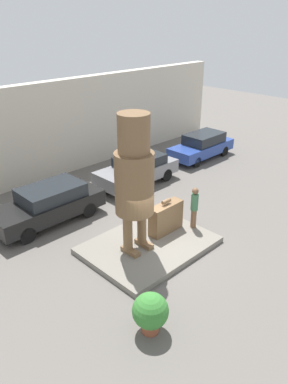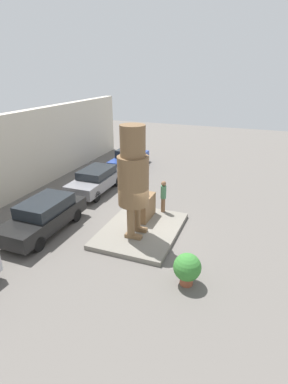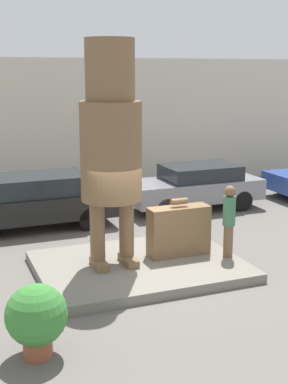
% 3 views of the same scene
% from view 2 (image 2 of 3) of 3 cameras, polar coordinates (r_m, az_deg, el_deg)
% --- Properties ---
extents(ground_plane, '(60.00, 60.00, 0.00)m').
position_cam_2_polar(ground_plane, '(14.63, -0.57, -7.60)').
color(ground_plane, '#605B56').
extents(pedestal, '(4.68, 3.50, 0.22)m').
position_cam_2_polar(pedestal, '(14.58, -0.57, -7.23)').
color(pedestal, slate).
rests_on(pedestal, ground_plane).
extents(statue_figure, '(1.36, 1.36, 5.03)m').
position_cam_2_polar(statue_figure, '(12.83, -2.07, 3.47)').
color(statue_figure, brown).
rests_on(statue_figure, pedestal).
extents(giant_suitcase, '(1.50, 0.49, 1.40)m').
position_cam_2_polar(giant_suitcase, '(15.18, 0.44, -2.93)').
color(giant_suitcase, brown).
rests_on(giant_suitcase, pedestal).
extents(tourist, '(0.30, 0.30, 1.74)m').
position_cam_2_polar(tourist, '(15.76, 3.71, -0.60)').
color(tourist, brown).
rests_on(tourist, pedestal).
extents(parked_car_black, '(4.72, 1.87, 1.59)m').
position_cam_2_polar(parked_car_black, '(15.10, -18.51, -4.24)').
color(parked_car_black, black).
rests_on(parked_car_black, ground_plane).
extents(parked_car_grey, '(4.47, 1.82, 1.49)m').
position_cam_2_polar(parked_car_grey, '(19.26, -9.17, 2.35)').
color(parked_car_grey, gray).
rests_on(parked_car_grey, ground_plane).
extents(parked_car_blue, '(4.44, 1.73, 1.52)m').
position_cam_2_polar(parked_car_blue, '(23.94, -2.76, 6.58)').
color(parked_car_blue, '#284293').
rests_on(parked_car_blue, ground_plane).
extents(planter_pot, '(1.02, 1.02, 1.25)m').
position_cam_2_polar(planter_pot, '(11.19, 8.22, -14.13)').
color(planter_pot, brown).
rests_on(planter_pot, ground_plane).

